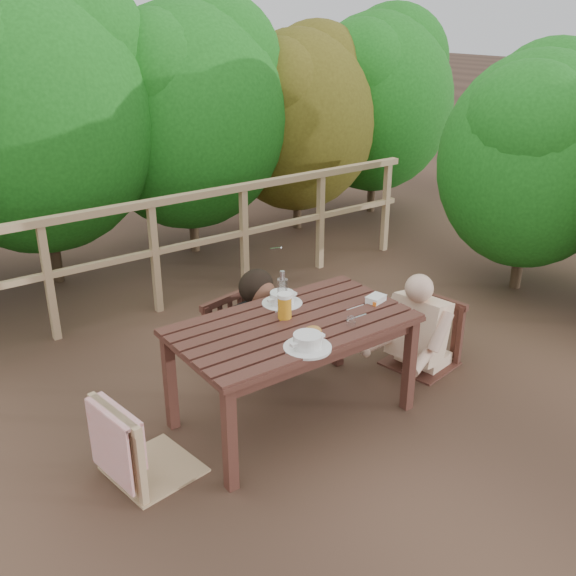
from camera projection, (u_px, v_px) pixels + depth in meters
ground at (292, 417)px, 4.25m from camera, size 60.00×60.00×0.00m
table at (293, 372)px, 4.12m from camera, size 1.47×0.83×0.68m
chair_left at (147, 399)px, 3.57m from camera, size 0.54×0.54×0.96m
chair_far at (244, 308)px, 4.70m from camera, size 0.55×0.55×0.93m
chair_right at (425, 308)px, 4.70m from camera, size 0.54×0.54×0.93m
woman at (242, 290)px, 4.66m from camera, size 0.60×0.68×1.20m
diner_right at (429, 287)px, 4.65m from camera, size 0.69×0.60×1.24m
railing at (155, 257)px, 5.55m from camera, size 5.60×0.10×1.01m
hedge_row at (127, 73)px, 6.10m from camera, size 6.60×1.60×3.80m
soup_near at (307, 342)px, 3.67m from camera, size 0.28×0.28×0.09m
soup_far at (282, 299)px, 4.22m from camera, size 0.27×0.27×0.09m
bread_roll at (312, 332)px, 3.80m from camera, size 0.13×0.10×0.07m
beer_glass at (285, 307)px, 4.00m from camera, size 0.09×0.09×0.17m
bottle at (282, 292)px, 4.09m from camera, size 0.07×0.07×0.28m
tumbler at (351, 322)px, 3.93m from camera, size 0.06×0.06×0.07m
butter_tub at (376, 300)px, 4.24m from camera, size 0.15×0.12×0.06m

